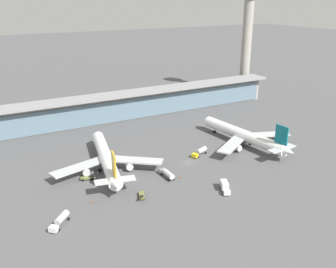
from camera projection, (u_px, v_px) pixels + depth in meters
The scene contains 13 objects.
ground_plane at pixel (189, 163), 151.58m from camera, with size 1200.00×1200.00×0.00m, color #515154.
airliner_left_stand at pixel (106, 158), 144.17m from camera, with size 42.10×55.53×14.90m.
airliner_centre_stand at pixel (245, 135), 167.78m from camera, with size 42.84×55.97×14.90m.
service_truck_near_nose_yellow at pixel (200, 151), 158.16m from camera, with size 8.82×5.31×2.95m.
service_truck_under_wing_olive at pixel (142, 195), 125.15m from camera, with size 3.83×6.81×2.70m.
service_truck_mid_apron_olive at pixel (88, 178), 137.38m from camera, with size 6.93×3.02×2.70m.
service_truck_by_tail_white at pixel (60, 220), 109.75m from camera, with size 7.54×7.80×2.95m.
service_truck_on_taxiway_grey at pixel (167, 173), 138.60m from camera, with size 2.50×8.61×2.95m.
service_truck_at_far_stand_white at pixel (225, 186), 129.20m from camera, with size 5.16×7.59×3.10m.
terminal_building at pixel (125, 105), 202.54m from camera, with size 187.92×12.80×15.20m.
control_tower at pixel (247, 32), 244.71m from camera, with size 12.00×12.00×75.93m.
safety_cone_alpha at pixel (91, 202), 122.12m from camera, with size 0.62×0.62×0.70m.
safety_cone_bravo at pixel (179, 177), 139.09m from camera, with size 0.62×0.62×0.70m.
Camera 1 is at (-74.86, -116.40, 63.50)m, focal length 40.01 mm.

